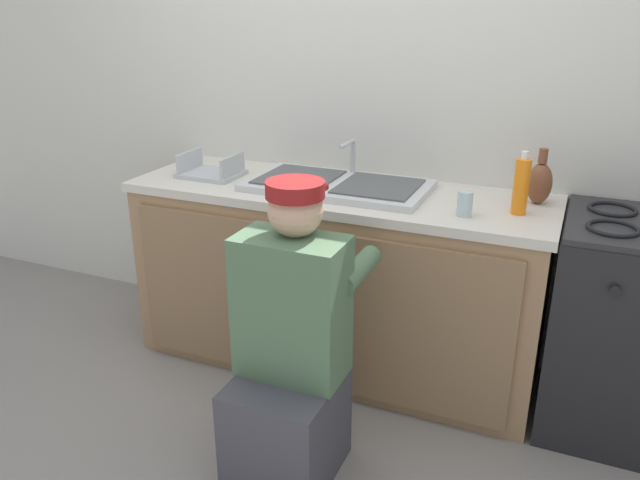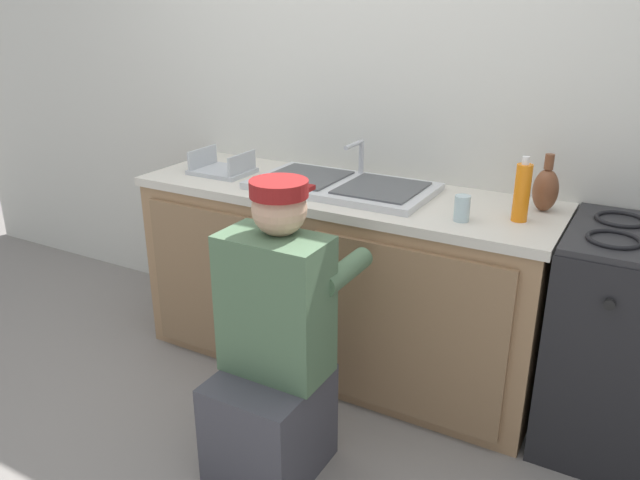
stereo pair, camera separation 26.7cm
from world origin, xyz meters
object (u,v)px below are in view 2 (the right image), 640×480
object	(u,v)px
sink_double_basin	(342,185)
plumber_person	(274,357)
vase_decorative	(546,189)
stove_range	(637,345)
water_glass	(462,208)
soap_bottle_orange	(522,192)
dish_rack_tray	(222,168)

from	to	relation	value
sink_double_basin	plumber_person	xyz separation A→B (m)	(0.13, -0.77, -0.43)
sink_double_basin	vase_decorative	bearing A→B (deg)	8.61
stove_range	plumber_person	world-z (taller)	plumber_person
vase_decorative	water_glass	world-z (taller)	vase_decorative
soap_bottle_orange	water_glass	world-z (taller)	soap_bottle_orange
sink_double_basin	plumber_person	bearing A→B (deg)	-80.58
stove_range	plumber_person	bearing A→B (deg)	-145.99
stove_range	soap_bottle_orange	size ratio (longest dim) A/B	3.58
water_glass	sink_double_basin	bearing A→B (deg)	165.43
sink_double_basin	dish_rack_tray	distance (m)	0.64
plumber_person	vase_decorative	distance (m)	1.25
sink_double_basin	plumber_person	world-z (taller)	plumber_person
sink_double_basin	vase_decorative	distance (m)	0.85
stove_range	water_glass	xyz separation A→B (m)	(-0.67, -0.15, 0.48)
stove_range	water_glass	world-z (taller)	water_glass
water_glass	vase_decorative	bearing A→B (deg)	48.59
sink_double_basin	water_glass	bearing A→B (deg)	-14.57
sink_double_basin	stove_range	world-z (taller)	sink_double_basin
stove_range	water_glass	distance (m)	0.84
plumber_person	water_glass	size ratio (longest dim) A/B	11.04
sink_double_basin	dish_rack_tray	bearing A→B (deg)	-176.02
dish_rack_tray	plumber_person	bearing A→B (deg)	-43.52
vase_decorative	soap_bottle_orange	distance (m)	0.18
plumber_person	vase_decorative	size ratio (longest dim) A/B	4.80
sink_double_basin	soap_bottle_orange	size ratio (longest dim) A/B	3.20
stove_range	vase_decorative	world-z (taller)	vase_decorative
stove_range	vase_decorative	distance (m)	0.68
dish_rack_tray	water_glass	size ratio (longest dim) A/B	2.80
sink_double_basin	plumber_person	size ratio (longest dim) A/B	0.72
sink_double_basin	stove_range	size ratio (longest dim) A/B	0.89
dish_rack_tray	soap_bottle_orange	xyz separation A→B (m)	(1.42, 0.00, 0.09)
stove_range	dish_rack_tray	distance (m)	1.95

